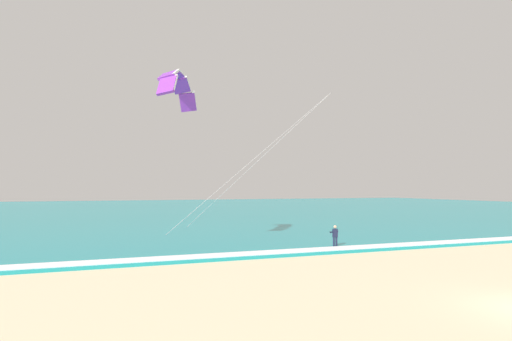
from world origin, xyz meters
TOP-DOWN VIEW (x-y plane):
  - sea at (0.00, 73.87)m, footprint 200.00×120.00m
  - surf_foam at (0.00, 14.87)m, footprint 200.00×1.61m
  - surfboard at (1.18, 16.01)m, footprint 0.54×1.43m
  - kitesurfer at (1.18, 16.03)m, footprint 0.55×0.54m
  - kite_primary at (-9.31, 21.06)m, footprint 12.39×7.88m

SIDE VIEW (x-z plane):
  - surfboard at x=1.18m, z-range -0.02..0.07m
  - sea at x=0.00m, z-range 0.00..0.20m
  - surf_foam at x=0.00m, z-range 0.20..0.24m
  - kitesurfer at x=1.18m, z-range 0.10..1.79m
  - kite_primary at x=-9.31m, z-range 6.11..18.03m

